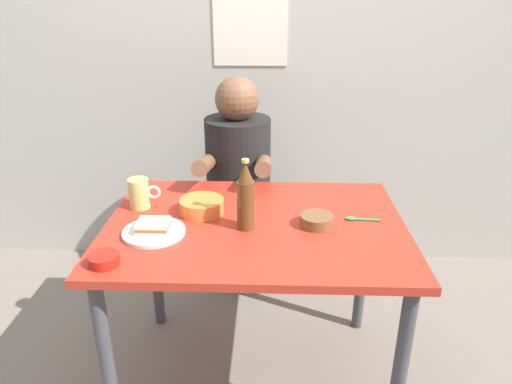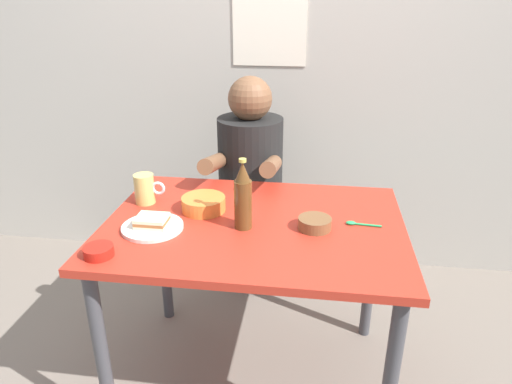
{
  "view_description": "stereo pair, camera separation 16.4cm",
  "coord_description": "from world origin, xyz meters",
  "px_view_note": "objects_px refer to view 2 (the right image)",
  "views": [
    {
      "loc": [
        0.05,
        -1.53,
        1.52
      ],
      "look_at": [
        0.0,
        0.05,
        0.84
      ],
      "focal_mm": 32.45,
      "sensor_mm": 36.0,
      "label": 1
    },
    {
      "loc": [
        0.22,
        -1.51,
        1.52
      ],
      "look_at": [
        0.0,
        0.05,
        0.84
      ],
      "focal_mm": 32.45,
      "sensor_mm": 36.0,
      "label": 2
    }
  ],
  "objects_px": {
    "plate_orange": "(153,227)",
    "sandwich": "(152,221)",
    "soup_bowl_orange": "(204,203)",
    "stool": "(251,233)",
    "beer_mug": "(145,189)",
    "dining_table": "(254,244)",
    "beer_bottle": "(243,197)",
    "person_seated": "(250,160)"
  },
  "relations": [
    {
      "from": "plate_orange",
      "to": "sandwich",
      "type": "relative_size",
      "value": 2.0
    },
    {
      "from": "sandwich",
      "to": "soup_bowl_orange",
      "type": "distance_m",
      "value": 0.23
    },
    {
      "from": "stool",
      "to": "beer_mug",
      "type": "bearing_deg",
      "value": -123.95
    },
    {
      "from": "plate_orange",
      "to": "beer_mug",
      "type": "relative_size",
      "value": 1.75
    },
    {
      "from": "dining_table",
      "to": "stool",
      "type": "height_order",
      "value": "dining_table"
    },
    {
      "from": "beer_mug",
      "to": "beer_bottle",
      "type": "bearing_deg",
      "value": -20.5
    },
    {
      "from": "beer_mug",
      "to": "person_seated",
      "type": "bearing_deg",
      "value": 55.46
    },
    {
      "from": "stool",
      "to": "beer_bottle",
      "type": "relative_size",
      "value": 1.72
    },
    {
      "from": "sandwich",
      "to": "beer_bottle",
      "type": "height_order",
      "value": "beer_bottle"
    },
    {
      "from": "beer_bottle",
      "to": "soup_bowl_orange",
      "type": "bearing_deg",
      "value": 145.87
    },
    {
      "from": "plate_orange",
      "to": "beer_bottle",
      "type": "distance_m",
      "value": 0.34
    },
    {
      "from": "beer_mug",
      "to": "beer_bottle",
      "type": "relative_size",
      "value": 0.48
    },
    {
      "from": "plate_orange",
      "to": "dining_table",
      "type": "bearing_deg",
      "value": 16.24
    },
    {
      "from": "dining_table",
      "to": "person_seated",
      "type": "bearing_deg",
      "value": 99.94
    },
    {
      "from": "beer_bottle",
      "to": "stool",
      "type": "bearing_deg",
      "value": 96.37
    },
    {
      "from": "dining_table",
      "to": "soup_bowl_orange",
      "type": "relative_size",
      "value": 6.47
    },
    {
      "from": "soup_bowl_orange",
      "to": "beer_bottle",
      "type": "bearing_deg",
      "value": -34.13
    },
    {
      "from": "soup_bowl_orange",
      "to": "dining_table",
      "type": "bearing_deg",
      "value": -19.48
    },
    {
      "from": "beer_bottle",
      "to": "soup_bowl_orange",
      "type": "distance_m",
      "value": 0.23
    },
    {
      "from": "person_seated",
      "to": "beer_mug",
      "type": "relative_size",
      "value": 5.71
    },
    {
      "from": "person_seated",
      "to": "beer_mug",
      "type": "bearing_deg",
      "value": -124.54
    },
    {
      "from": "sandwich",
      "to": "soup_bowl_orange",
      "type": "bearing_deg",
      "value": 50.7
    },
    {
      "from": "plate_orange",
      "to": "stool",
      "type": "bearing_deg",
      "value": 71.48
    },
    {
      "from": "soup_bowl_orange",
      "to": "plate_orange",
      "type": "bearing_deg",
      "value": -129.3
    },
    {
      "from": "stool",
      "to": "person_seated",
      "type": "height_order",
      "value": "person_seated"
    },
    {
      "from": "person_seated",
      "to": "plate_orange",
      "type": "height_order",
      "value": "person_seated"
    },
    {
      "from": "beer_mug",
      "to": "soup_bowl_orange",
      "type": "relative_size",
      "value": 0.74
    },
    {
      "from": "sandwich",
      "to": "beer_mug",
      "type": "bearing_deg",
      "value": 115.4
    },
    {
      "from": "stool",
      "to": "person_seated",
      "type": "relative_size",
      "value": 0.63
    },
    {
      "from": "plate_orange",
      "to": "beer_bottle",
      "type": "bearing_deg",
      "value": 10.19
    },
    {
      "from": "plate_orange",
      "to": "beer_bottle",
      "type": "xyz_separation_m",
      "value": [
        0.32,
        0.06,
        0.11
      ]
    },
    {
      "from": "dining_table",
      "to": "sandwich",
      "type": "height_order",
      "value": "sandwich"
    },
    {
      "from": "stool",
      "to": "plate_orange",
      "type": "relative_size",
      "value": 2.05
    },
    {
      "from": "person_seated",
      "to": "beer_bottle",
      "type": "distance_m",
      "value": 0.67
    },
    {
      "from": "plate_orange",
      "to": "soup_bowl_orange",
      "type": "relative_size",
      "value": 1.29
    },
    {
      "from": "dining_table",
      "to": "beer_mug",
      "type": "height_order",
      "value": "beer_mug"
    },
    {
      "from": "dining_table",
      "to": "plate_orange",
      "type": "relative_size",
      "value": 5.0
    },
    {
      "from": "beer_mug",
      "to": "soup_bowl_orange",
      "type": "height_order",
      "value": "beer_mug"
    },
    {
      "from": "person_seated",
      "to": "sandwich",
      "type": "distance_m",
      "value": 0.76
    },
    {
      "from": "stool",
      "to": "person_seated",
      "type": "distance_m",
      "value": 0.42
    },
    {
      "from": "person_seated",
      "to": "sandwich",
      "type": "bearing_deg",
      "value": -108.78
    },
    {
      "from": "beer_bottle",
      "to": "plate_orange",
      "type": "bearing_deg",
      "value": -169.81
    }
  ]
}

